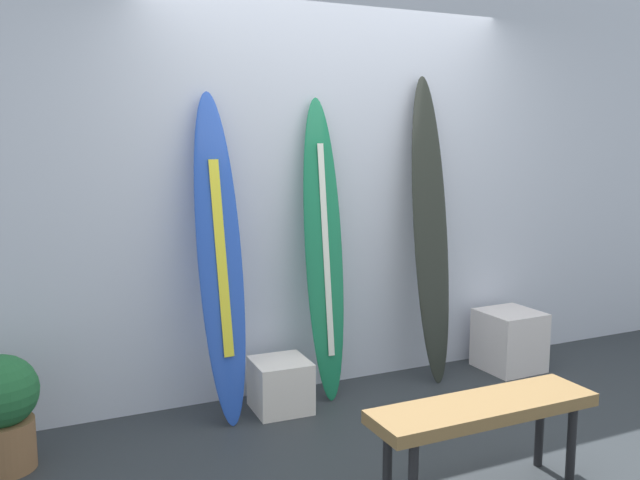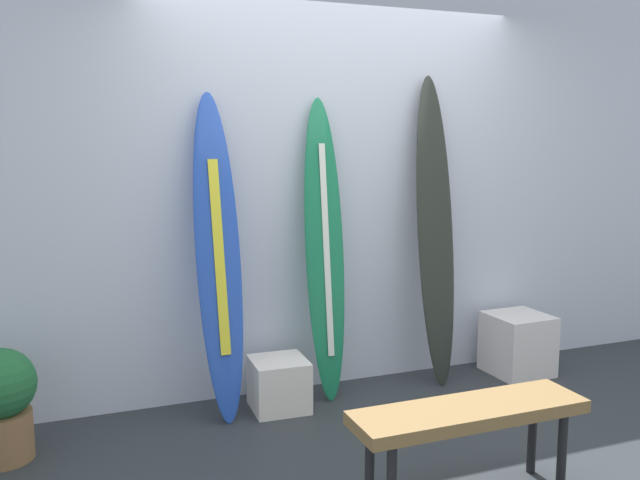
{
  "view_description": "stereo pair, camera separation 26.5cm",
  "coord_description": "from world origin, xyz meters",
  "px_view_note": "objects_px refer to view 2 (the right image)",
  "views": [
    {
      "loc": [
        -1.95,
        -2.79,
        1.66
      ],
      "look_at": [
        -0.22,
        0.95,
        1.03
      ],
      "focal_mm": 37.92,
      "sensor_mm": 36.0,
      "label": 1
    },
    {
      "loc": [
        -1.71,
        -2.89,
        1.66
      ],
      "look_at": [
        -0.22,
        0.95,
        1.03
      ],
      "focal_mm": 37.92,
      "sensor_mm": 36.0,
      "label": 2
    }
  ],
  "objects_px": {
    "potted_plant": "(1,401)",
    "surfboard_emerald": "(325,252)",
    "surfboard_cobalt": "(218,260)",
    "bench": "(469,418)",
    "surfboard_charcoal": "(435,232)",
    "display_block_left": "(279,384)",
    "display_block_center": "(518,344)"
  },
  "relations": [
    {
      "from": "potted_plant",
      "to": "surfboard_emerald",
      "type": "bearing_deg",
      "value": 7.08
    },
    {
      "from": "surfboard_cobalt",
      "to": "surfboard_emerald",
      "type": "distance_m",
      "value": 0.7
    },
    {
      "from": "potted_plant",
      "to": "bench",
      "type": "height_order",
      "value": "potted_plant"
    },
    {
      "from": "surfboard_charcoal",
      "to": "display_block_left",
      "type": "bearing_deg",
      "value": -175.21
    },
    {
      "from": "bench",
      "to": "surfboard_emerald",
      "type": "bearing_deg",
      "value": 95.45
    },
    {
      "from": "surfboard_emerald",
      "to": "potted_plant",
      "type": "distance_m",
      "value": 2.0
    },
    {
      "from": "surfboard_charcoal",
      "to": "display_block_left",
      "type": "xyz_separation_m",
      "value": [
        -1.14,
        -0.1,
        -0.88
      ]
    },
    {
      "from": "potted_plant",
      "to": "surfboard_cobalt",
      "type": "bearing_deg",
      "value": 8.44
    },
    {
      "from": "potted_plant",
      "to": "bench",
      "type": "bearing_deg",
      "value": -30.82
    },
    {
      "from": "surfboard_cobalt",
      "to": "display_block_left",
      "type": "xyz_separation_m",
      "value": [
        0.35,
        -0.06,
        -0.79
      ]
    },
    {
      "from": "surfboard_emerald",
      "to": "bench",
      "type": "height_order",
      "value": "surfboard_emerald"
    },
    {
      "from": "surfboard_cobalt",
      "to": "display_block_center",
      "type": "relative_size",
      "value": 4.55
    },
    {
      "from": "potted_plant",
      "to": "bench",
      "type": "relative_size",
      "value": 0.53
    },
    {
      "from": "display_block_left",
      "to": "bench",
      "type": "distance_m",
      "value": 1.43
    },
    {
      "from": "potted_plant",
      "to": "display_block_left",
      "type": "bearing_deg",
      "value": 4.45
    },
    {
      "from": "surfboard_emerald",
      "to": "display_block_left",
      "type": "xyz_separation_m",
      "value": [
        -0.35,
        -0.11,
        -0.79
      ]
    },
    {
      "from": "display_block_left",
      "to": "display_block_center",
      "type": "bearing_deg",
      "value": 0.03
    },
    {
      "from": "display_block_center",
      "to": "bench",
      "type": "distance_m",
      "value": 1.86
    },
    {
      "from": "display_block_left",
      "to": "surfboard_emerald",
      "type": "bearing_deg",
      "value": 18.24
    },
    {
      "from": "surfboard_cobalt",
      "to": "display_block_center",
      "type": "bearing_deg",
      "value": -1.51
    },
    {
      "from": "surfboard_cobalt",
      "to": "display_block_left",
      "type": "distance_m",
      "value": 0.87
    },
    {
      "from": "surfboard_emerald",
      "to": "surfboard_charcoal",
      "type": "height_order",
      "value": "surfboard_charcoal"
    },
    {
      "from": "display_block_left",
      "to": "surfboard_cobalt",
      "type": "bearing_deg",
      "value": 170.69
    },
    {
      "from": "surfboard_emerald",
      "to": "display_block_left",
      "type": "height_order",
      "value": "surfboard_emerald"
    },
    {
      "from": "surfboard_emerald",
      "to": "surfboard_charcoal",
      "type": "relative_size",
      "value": 0.92
    },
    {
      "from": "surfboard_charcoal",
      "to": "bench",
      "type": "relative_size",
      "value": 1.86
    },
    {
      "from": "surfboard_charcoal",
      "to": "potted_plant",
      "type": "xyz_separation_m",
      "value": [
        -2.67,
        -0.21,
        -0.71
      ]
    },
    {
      "from": "surfboard_cobalt",
      "to": "potted_plant",
      "type": "bearing_deg",
      "value": -171.56
    },
    {
      "from": "surfboard_emerald",
      "to": "surfboard_charcoal",
      "type": "xyz_separation_m",
      "value": [
        0.79,
        -0.02,
        0.09
      ]
    },
    {
      "from": "surfboard_charcoal",
      "to": "potted_plant",
      "type": "relative_size",
      "value": 3.49
    },
    {
      "from": "display_block_left",
      "to": "potted_plant",
      "type": "relative_size",
      "value": 0.58
    },
    {
      "from": "surfboard_cobalt",
      "to": "display_block_left",
      "type": "bearing_deg",
      "value": -9.31
    }
  ]
}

